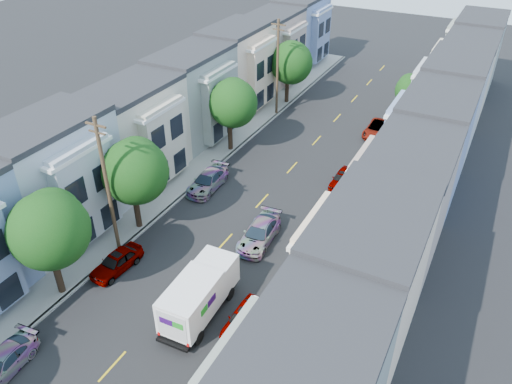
{
  "coord_description": "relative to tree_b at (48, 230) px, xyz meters",
  "views": [
    {
      "loc": [
        14.91,
        -17.93,
        22.61
      ],
      "look_at": [
        0.5,
        9.96,
        2.2
      ],
      "focal_mm": 35.0,
      "sensor_mm": 36.0,
      "label": 1
    }
  ],
  "objects": [
    {
      "name": "tree_e",
      "position": [
        0.0,
        34.41,
        -0.32
      ],
      "size": [
        4.7,
        4.7,
        7.09
      ],
      "color": "black",
      "rests_on": "ground"
    },
    {
      "name": "sidewalk_left",
      "position": [
        -1.05,
        18.06,
        -4.97
      ],
      "size": [
        2.6,
        70.0,
        0.15
      ],
      "primitive_type": "cube",
      "color": "gray",
      "rests_on": "ground"
    },
    {
      "name": "curb_left",
      "position": [
        0.25,
        18.06,
        -4.97
      ],
      "size": [
        0.3,
        70.0,
        0.15
      ],
      "primitive_type": "cube",
      "color": "gray",
      "rests_on": "ground"
    },
    {
      "name": "townhouse_row_right",
      "position": [
        17.45,
        18.06,
        -5.05
      ],
      "size": [
        5.0,
        70.0,
        8.5
      ],
      "primitive_type": "cube",
      "color": "tan",
      "rests_on": "ground"
    },
    {
      "name": "townhouse_row_left",
      "position": [
        -4.85,
        18.06,
        -5.05
      ],
      "size": [
        5.0,
        70.0,
        8.5
      ],
      "primitive_type": "cube",
      "color": "tan",
      "rests_on": "ground"
    },
    {
      "name": "fedex_truck",
      "position": [
        8.46,
        2.54,
        -3.44
      ],
      "size": [
        2.3,
        5.98,
        2.87
      ],
      "rotation": [
        0.0,
        0.0,
        0.04
      ],
      "color": "white",
      "rests_on": "ground"
    },
    {
      "name": "parked_right_d",
      "position": [
        11.2,
        31.0,
        -4.41
      ],
      "size": [
        2.15,
        4.6,
        1.27
      ],
      "primitive_type": "imported",
      "rotation": [
        0.0,
        0.0,
        -0.01
      ],
      "color": "black",
      "rests_on": "ground"
    },
    {
      "name": "curb_right",
      "position": [
        12.35,
        18.06,
        -4.97
      ],
      "size": [
        0.3,
        70.0,
        0.15
      ],
      "primitive_type": "cube",
      "color": "gray",
      "rests_on": "ground"
    },
    {
      "name": "road_slab",
      "position": [
        6.3,
        18.06,
        -5.04
      ],
      "size": [
        12.0,
        70.0,
        0.02
      ],
      "primitive_type": "cube",
      "color": "black",
      "rests_on": "ground"
    },
    {
      "name": "utility_pole_near",
      "position": [
        0.0,
        5.06,
        0.11
      ],
      "size": [
        1.6,
        0.26,
        10.0
      ],
      "color": "#42301E",
      "rests_on": "ground"
    },
    {
      "name": "sidewalk_right",
      "position": [
        13.65,
        18.06,
        -4.97
      ],
      "size": [
        2.6,
        70.0,
        0.15
      ],
      "primitive_type": "cube",
      "color": "gray",
      "rests_on": "ground"
    },
    {
      "name": "ground",
      "position": [
        6.3,
        3.06,
        -5.05
      ],
      "size": [
        160.0,
        160.0,
        0.0
      ],
      "primitive_type": "plane",
      "color": "black",
      "rests_on": "ground"
    },
    {
      "name": "parked_left_c",
      "position": [
        1.4,
        3.28,
        -4.38
      ],
      "size": [
        1.92,
        4.24,
        1.34
      ],
      "primitive_type": "imported",
      "rotation": [
        0.0,
        0.0,
        -0.08
      ],
      "color": "silver",
      "rests_on": "ground"
    },
    {
      "name": "parked_left_b",
      "position": [
        1.4,
        -5.83,
        -4.42
      ],
      "size": [
        2.18,
        4.35,
        1.26
      ],
      "primitive_type": "imported",
      "rotation": [
        0.0,
        0.0,
        0.1
      ],
      "color": "black",
      "rests_on": "ground"
    },
    {
      "name": "tree_c",
      "position": [
        0.0,
        7.72,
        -0.13
      ],
      "size": [
        4.7,
        4.7,
        7.29
      ],
      "color": "black",
      "rests_on": "ground"
    },
    {
      "name": "tree_far_r",
      "position": [
        13.2,
        33.99,
        -1.01
      ],
      "size": [
        3.1,
        3.1,
        5.63
      ],
      "color": "black",
      "rests_on": "ground"
    },
    {
      "name": "tree_b",
      "position": [
        0.0,
        0.0,
        0.0
      ],
      "size": [
        4.7,
        4.7,
        7.42
      ],
      "color": "black",
      "rests_on": "ground"
    },
    {
      "name": "parked_right_b",
      "position": [
        11.2,
        2.84,
        -4.43
      ],
      "size": [
        1.46,
        3.78,
        1.22
      ],
      "primitive_type": "imported",
      "rotation": [
        0.0,
        0.0,
        -0.0
      ],
      "color": "silver",
      "rests_on": "ground"
    },
    {
      "name": "utility_pole_far",
      "position": [
        0.0,
        31.06,
        0.11
      ],
      "size": [
        1.6,
        0.26,
        10.0
      ],
      "color": "#42301E",
      "rests_on": "ground"
    },
    {
      "name": "tree_d",
      "position": [
        -0.0,
        21.48,
        -0.22
      ],
      "size": [
        4.47,
        4.47,
        7.09
      ],
      "color": "black",
      "rests_on": "ground"
    },
    {
      "name": "lead_sedan",
      "position": [
        8.46,
        10.34,
        -4.33
      ],
      "size": [
        2.37,
        4.89,
        1.42
      ],
      "primitive_type": "imported",
      "rotation": [
        0.0,
        0.0,
        0.08
      ],
      "color": "black",
      "rests_on": "ground"
    },
    {
      "name": "parked_left_d",
      "position": [
        1.4,
        14.7,
        -4.34
      ],
      "size": [
        2.17,
        4.78,
        1.41
      ],
      "primitive_type": "imported",
      "rotation": [
        0.0,
        0.0,
        0.04
      ],
      "color": "#53111C",
      "rests_on": "ground"
    },
    {
      "name": "centerline",
      "position": [
        6.3,
        18.06,
        -5.05
      ],
      "size": [
        0.12,
        70.0,
        0.01
      ],
      "primitive_type": "cube",
      "color": "gold",
      "rests_on": "ground"
    },
    {
      "name": "parked_right_c",
      "position": [
        11.2,
        20.38,
        -4.43
      ],
      "size": [
        1.48,
        3.79,
        1.22
      ],
      "primitive_type": "imported",
      "rotation": [
        0.0,
        0.0,
        -0.01
      ],
      "color": "black",
      "rests_on": "ground"
    }
  ]
}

